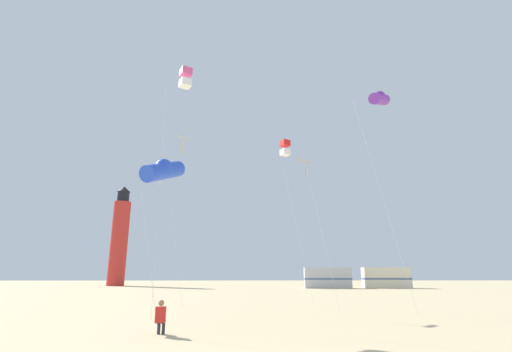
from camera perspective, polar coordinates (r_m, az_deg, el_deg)
name	(u,v)px	position (r m, az deg, el deg)	size (l,w,h in m)	color
kite_flyer_standing	(161,316)	(13.98, -14.55, -20.31)	(0.36, 0.52, 1.16)	red
kite_box_scarlet	(285,148)	(27.43, 4.52, 4.32)	(2.32, 2.03, 11.62)	silver
kite_tube_violet	(379,99)	(24.94, 18.59, 11.29)	(2.85, 3.02, 13.41)	silver
kite_box_rainbow	(185,78)	(22.25, -10.88, 14.64)	(1.68, 1.99, 13.51)	silver
kite_diamond_gold	(182,144)	(26.95, -11.35, 4.83)	(2.20, 2.00, 11.74)	silver
kite_tube_blue	(163,170)	(16.06, -14.15, 0.88)	(1.73, 2.58, 6.98)	silver
kite_diamond_orange	(306,167)	(24.27, 7.79, 1.46)	(2.28, 2.28, 9.38)	silver
lighthouse_distant	(120,238)	(67.41, -20.39, -8.96)	(2.80, 2.80, 16.80)	red
rv_van_silver	(327,278)	(54.37, 11.00, -15.23)	(6.57, 2.74, 2.80)	#B7BABF
rv_van_cream	(386,278)	(56.86, 19.51, -14.65)	(6.58, 2.76, 2.80)	beige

